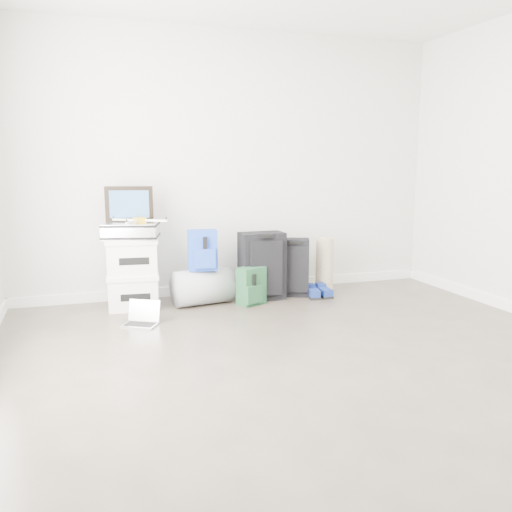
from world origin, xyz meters
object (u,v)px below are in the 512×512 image
object	(u,v)px
large_suitcase	(262,266)
laptop	(142,319)
boxes_stack	(133,273)
briefcase	(131,230)
duffel_bag	(203,287)
carry_on	(291,267)

from	to	relation	value
large_suitcase	laptop	distance (m)	1.40
boxes_stack	briefcase	xyz separation A→B (m)	(-0.00, 0.00, 0.41)
large_suitcase	duffel_bag	bearing A→B (deg)	-179.48
carry_on	laptop	distance (m)	1.72
boxes_stack	large_suitcase	distance (m)	1.28
large_suitcase	laptop	bearing A→B (deg)	-158.86
boxes_stack	carry_on	world-z (taller)	boxes_stack
briefcase	duffel_bag	xyz separation A→B (m)	(0.66, -0.07, -0.58)
boxes_stack	large_suitcase	world-z (taller)	large_suitcase
briefcase	carry_on	world-z (taller)	briefcase
large_suitcase	laptop	xyz separation A→B (m)	(-1.27, -0.51, -0.29)
laptop	briefcase	bearing A→B (deg)	120.88
large_suitcase	laptop	world-z (taller)	large_suitcase
carry_on	laptop	size ratio (longest dim) A/B	1.72
laptop	duffel_bag	bearing A→B (deg)	67.22
boxes_stack	laptop	distance (m)	0.64
boxes_stack	duffel_bag	bearing A→B (deg)	-0.26
briefcase	laptop	distance (m)	0.90
duffel_bag	large_suitcase	world-z (taller)	large_suitcase
boxes_stack	duffel_bag	distance (m)	0.68
boxes_stack	laptop	xyz separation A→B (m)	(0.01, -0.56, -0.29)
duffel_bag	carry_on	world-z (taller)	carry_on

